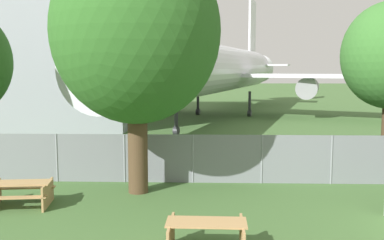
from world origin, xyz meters
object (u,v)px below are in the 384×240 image
at_px(airplane, 220,69).
at_px(picnic_bench_near_cabin, 206,233).
at_px(picnic_bench_open_grass, 20,191).
at_px(tree_near_hangar, 136,32).

xyz_separation_m(airplane, picnic_bench_near_cabin, (-1.13, -29.08, -3.67)).
relative_size(picnic_bench_near_cabin, picnic_bench_open_grass, 0.94).
bearing_deg(picnic_bench_near_cabin, airplane, 87.77).
relative_size(airplane, tree_near_hangar, 4.92).
bearing_deg(airplane, tree_near_hangar, 7.46).
distance_m(airplane, tree_near_hangar, 24.30).
bearing_deg(tree_near_hangar, picnic_bench_near_cabin, -65.13).
relative_size(airplane, picnic_bench_near_cabin, 22.47).
height_order(picnic_bench_near_cabin, tree_near_hangar, tree_near_hangar).
bearing_deg(picnic_bench_open_grass, picnic_bench_near_cabin, -30.32).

